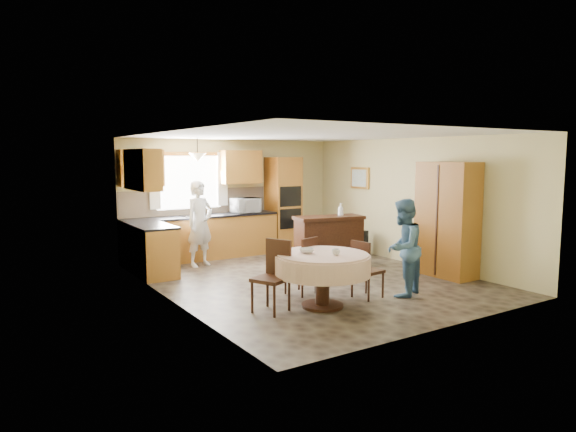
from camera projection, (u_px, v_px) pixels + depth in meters
The scene contains 36 objects.
floor at pixel (309, 279), 8.97m from camera, with size 5.00×6.00×0.01m, color brown.
ceiling at pixel (310, 135), 8.68m from camera, with size 5.00×6.00×0.01m, color white.
wall_back at pixel (232, 197), 11.33m from camera, with size 5.00×0.02×2.50m, color #C4B97D.
wall_front at pixel (450, 229), 6.32m from camera, with size 5.00×0.02×2.50m, color #C4B97D.
wall_left at pixel (170, 218), 7.48m from camera, with size 0.02×6.00×2.50m, color #C4B97D.
wall_right at pixel (413, 201), 10.17m from camera, with size 0.02×6.00×2.50m, color #C4B97D.
window at pixel (189, 182), 10.74m from camera, with size 1.40×0.03×1.10m, color white.
curtain_left at pixel (155, 181), 10.29m from camera, with size 0.22×0.02×1.15m, color white.
curtain_right at pixel (223, 179), 11.09m from camera, with size 0.22×0.02×1.15m, color white.
base_cab_back at pixel (202, 238), 10.72m from camera, with size 3.30×0.60×0.88m, color #BF8233.
counter_back at pixel (202, 216), 10.67m from camera, with size 3.30×0.64×0.04m, color black.
base_cab_left at pixel (152, 251), 9.24m from camera, with size 0.60×1.20×0.88m, color #BF8233.
counter_left at pixel (152, 226), 9.19m from camera, with size 0.64×1.20×0.04m, color black.
backsplash at pixel (196, 202), 10.88m from camera, with size 3.30×0.02×0.55m, color tan.
wall_cab_left at pixel (141, 168), 10.02m from camera, with size 0.85×0.33×0.72m, color #BC782F.
wall_cab_right at pixel (241, 167), 11.20m from camera, with size 0.90×0.33×0.72m, color #BC782F.
wall_cab_side at pixel (142, 170), 9.00m from camera, with size 0.33×1.20×0.72m, color #BC782F.
oven_tower at pixel (283, 204), 11.71m from camera, with size 0.66×0.62×2.12m, color #BF8233.
oven_upper at pixel (291, 196), 11.43m from camera, with size 0.56×0.01×0.45m, color black.
oven_lower at pixel (291, 219), 11.49m from camera, with size 0.56×0.01×0.45m, color black.
pendant at pixel (198, 157), 10.28m from camera, with size 0.36×0.36×0.18m, color beige.
sideboard at pixel (329, 244), 9.87m from camera, with size 1.32×0.54×0.94m, color #3D1D10.
space_heater at pixel (357, 244), 10.98m from camera, with size 0.41×0.29×0.57m, color black.
cupboard at pixel (447, 220), 9.13m from camera, with size 0.54×1.07×2.04m, color #BF8233.
dining_table at pixel (323, 265), 7.28m from camera, with size 1.36×1.36×0.77m.
chair_left at pixel (274, 272), 7.11m from camera, with size 0.57×0.57×0.99m.
chair_back at pixel (304, 263), 7.94m from camera, with size 0.49×0.49×0.90m.
chair_right at pixel (365, 267), 7.72m from camera, with size 0.43×0.43×0.89m.
framed_picture at pixel (360, 178), 11.42m from camera, with size 0.06×0.58×0.48m.
microwave at pixel (245, 205), 11.14m from camera, with size 0.57×0.39×0.32m, color silver.
person_sink at pixel (200, 224), 9.98m from camera, with size 0.61×0.40×1.67m, color silver.
person_dining at pixel (403, 248), 7.85m from camera, with size 0.73×0.57×1.50m, color #3E6488.
bowl_sideboard at pixel (311, 219), 9.59m from camera, with size 0.23×0.23×0.06m, color #B2B2B2.
bottle_sideboard at pixel (341, 211), 9.95m from camera, with size 0.12×0.12×0.30m, color silver.
cup_table at pixel (336, 252), 7.12m from camera, with size 0.11×0.11×0.09m, color #B2B2B2.
bowl_table at pixel (307, 251), 7.29m from camera, with size 0.21×0.21×0.07m, color #B2B2B2.
Camera 1 is at (-5.06, -7.19, 2.15)m, focal length 32.00 mm.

